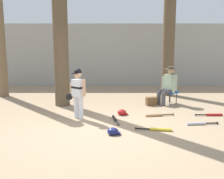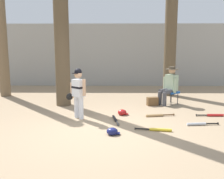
# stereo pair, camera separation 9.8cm
# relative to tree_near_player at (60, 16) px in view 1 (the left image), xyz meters

# --- Properties ---
(ground_plane) EXTENTS (60.00, 60.00, 0.00)m
(ground_plane) POSITION_rel_tree_near_player_xyz_m (1.31, -2.50, -2.74)
(ground_plane) COLOR #9E8466
(concrete_back_wall) EXTENTS (18.00, 0.36, 2.81)m
(concrete_back_wall) POSITION_rel_tree_near_player_xyz_m (1.31, 4.09, -1.33)
(concrete_back_wall) COLOR #9E9E99
(concrete_back_wall) RESTS_ON ground
(tree_near_player) EXTENTS (0.73, 0.73, 6.25)m
(tree_near_player) POSITION_rel_tree_near_player_xyz_m (0.00, 0.00, 0.00)
(tree_near_player) COLOR brown
(tree_near_player) RESTS_ON ground
(tree_behind_spectator) EXTENTS (0.59, 0.59, 5.11)m
(tree_behind_spectator) POSITION_rel_tree_near_player_xyz_m (3.65, 1.73, -0.47)
(tree_behind_spectator) COLOR brown
(tree_behind_spectator) RESTS_ON ground
(young_ballplayer) EXTENTS (0.58, 0.43, 1.31)m
(young_ballplayer) POSITION_rel_tree_near_player_xyz_m (0.68, -1.50, -1.99)
(young_ballplayer) COLOR white
(young_ballplayer) RESTS_ON ground
(folding_stool) EXTENTS (0.56, 0.56, 0.41)m
(folding_stool) POSITION_rel_tree_near_player_xyz_m (3.44, 0.23, -2.37)
(folding_stool) COLOR #194C9E
(folding_stool) RESTS_ON ground
(seated_spectator) EXTENTS (0.65, 0.59, 1.20)m
(seated_spectator) POSITION_rel_tree_near_player_xyz_m (3.36, 0.17, -2.10)
(seated_spectator) COLOR #47474C
(seated_spectator) RESTS_ON ground
(handbag_beside_stool) EXTENTS (0.37, 0.25, 0.26)m
(handbag_beside_stool) POSITION_rel_tree_near_player_xyz_m (2.81, -0.01, -2.61)
(handbag_beside_stool) COLOR brown
(handbag_beside_stool) RESTS_ON ground
(bat_yellow_trainer) EXTENTS (0.82, 0.18, 0.07)m
(bat_yellow_trainer) POSITION_rel_tree_near_player_xyz_m (2.59, -2.50, -2.70)
(bat_yellow_trainer) COLOR yellow
(bat_yellow_trainer) RESTS_ON ground
(bat_wood_tan) EXTENTS (0.78, 0.20, 0.07)m
(bat_wood_tan) POSITION_rel_tree_near_player_xyz_m (2.75, -1.30, -2.70)
(bat_wood_tan) COLOR tan
(bat_wood_tan) RESTS_ON ground
(bat_aluminum_silver) EXTENTS (0.77, 0.14, 0.07)m
(bat_aluminum_silver) POSITION_rel_tree_near_player_xyz_m (3.63, -2.06, -2.70)
(bat_aluminum_silver) COLOR #B7BCC6
(bat_aluminum_silver) RESTS_ON ground
(bat_red_barrel) EXTENTS (0.73, 0.07, 0.07)m
(bat_red_barrel) POSITION_rel_tree_near_player_xyz_m (4.26, -1.27, -2.70)
(bat_red_barrel) COLOR red
(bat_red_barrel) RESTS_ON ground
(bat_black_composite) EXTENTS (0.19, 0.73, 0.07)m
(bat_black_composite) POSITION_rel_tree_near_player_xyz_m (1.64, -1.69, -2.70)
(bat_black_composite) COLOR black
(bat_black_composite) RESTS_ON ground
(batting_helmet_red) EXTENTS (0.28, 0.22, 0.16)m
(batting_helmet_red) POSITION_rel_tree_near_player_xyz_m (1.83, -1.16, -2.67)
(batting_helmet_red) COLOR #A81919
(batting_helmet_red) RESTS_ON ground
(batting_helmet_navy) EXTENTS (0.29, 0.22, 0.17)m
(batting_helmet_navy) POSITION_rel_tree_near_player_xyz_m (1.58, -2.74, -2.67)
(batting_helmet_navy) COLOR navy
(batting_helmet_navy) RESTS_ON ground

